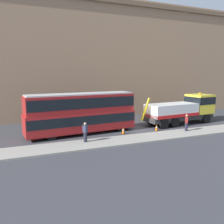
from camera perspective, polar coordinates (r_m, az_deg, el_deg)
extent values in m
plane|color=#38383D|center=(26.78, 6.31, -3.77)|extent=(120.00, 120.00, 0.00)
cube|color=gray|center=(23.29, 11.31, -5.68)|extent=(60.00, 2.80, 0.15)
cube|color=#9E7A5B|center=(33.64, -0.40, 12.61)|extent=(60.00, 1.20, 16.00)
cube|color=brown|center=(34.22, 0.11, 25.15)|extent=(60.00, 0.30, 0.60)
cube|color=#2D2D2D|center=(29.55, 15.87, -1.16)|extent=(9.16, 3.02, 0.55)
cube|color=yellow|center=(31.62, 20.20, 1.89)|extent=(2.82, 2.82, 2.30)
cube|color=black|center=(31.57, 20.24, 2.70)|extent=(2.85, 2.85, 0.90)
cube|color=silver|center=(28.52, 14.06, 0.54)|extent=(6.31, 3.14, 1.40)
cube|color=red|center=(28.60, 14.02, -0.49)|extent=(6.32, 3.19, 0.36)
cylinder|color=#B79914|center=(26.17, 8.00, 0.63)|extent=(1.25, 0.39, 2.52)
sphere|color=orange|center=(31.50, 20.33, 4.18)|extent=(0.24, 0.24, 0.24)
cylinder|color=black|center=(32.67, 18.72, -0.83)|extent=(1.19, 0.44, 1.16)
cylinder|color=black|center=(31.22, 21.66, -1.44)|extent=(1.19, 0.44, 1.16)
cylinder|color=black|center=(29.29, 11.94, -1.65)|extent=(1.19, 0.44, 1.16)
cylinder|color=black|center=(27.66, 14.87, -2.39)|extent=(1.19, 0.44, 1.16)
cylinder|color=black|center=(28.31, 9.44, -1.94)|extent=(1.19, 0.44, 1.16)
cylinder|color=black|center=(26.62, 12.32, -2.74)|extent=(1.19, 0.44, 1.16)
cube|color=#AD1E1E|center=(24.00, -7.29, -2.16)|extent=(11.18, 3.49, 1.90)
cube|color=#AD1E1E|center=(23.72, -7.38, 2.11)|extent=(10.95, 3.37, 1.70)
cube|color=black|center=(23.96, -7.30, -1.57)|extent=(11.08, 3.53, 0.90)
cube|color=black|center=(23.71, -7.38, 2.35)|extent=(10.86, 3.51, 1.00)
cube|color=#B2B2B2|center=(23.63, -7.43, 4.30)|extent=(10.72, 3.25, 0.12)
cube|color=yellow|center=(26.20, 4.03, 1.61)|extent=(0.20, 1.50, 0.44)
cylinder|color=black|center=(26.68, -0.20, -2.63)|extent=(1.06, 0.39, 1.04)
cylinder|color=black|center=(24.82, 2.11, -3.52)|extent=(1.06, 0.39, 1.04)
cylinder|color=black|center=(24.29, -15.49, -4.14)|extent=(1.06, 0.39, 1.04)
cylinder|color=black|center=(22.23, -14.29, -5.30)|extent=(1.06, 0.39, 1.04)
cylinder|color=#232333|center=(20.72, -6.40, -5.97)|extent=(0.40, 0.40, 0.85)
cube|color=#2D3347|center=(20.54, -6.44, -3.99)|extent=(0.41, 0.47, 0.62)
sphere|color=tan|center=(20.45, -6.46, -2.82)|extent=(0.24, 0.24, 0.24)
cylinder|color=#232333|center=(25.65, 17.35, -3.40)|extent=(0.42, 0.42, 0.85)
cube|color=maroon|center=(25.51, 17.43, -1.79)|extent=(0.47, 0.47, 0.62)
sphere|color=tan|center=(25.44, 17.47, -0.83)|extent=(0.24, 0.24, 0.24)
cone|color=orange|center=(23.86, 2.71, -4.44)|extent=(0.32, 0.32, 0.72)
cylinder|color=white|center=(23.85, 2.71, -4.36)|extent=(0.21, 0.21, 0.10)
cube|color=black|center=(23.95, 2.70, -5.23)|extent=(0.36, 0.36, 0.04)
cone|color=orange|center=(25.51, 10.61, -3.70)|extent=(0.32, 0.32, 0.72)
cylinder|color=white|center=(25.51, 10.61, -3.62)|extent=(0.21, 0.21, 0.10)
cube|color=black|center=(25.59, 10.59, -4.44)|extent=(0.36, 0.36, 0.04)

